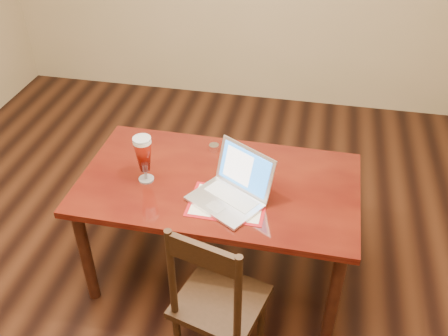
# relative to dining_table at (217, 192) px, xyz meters

# --- Properties ---
(ground) EXTENTS (5.00, 5.00, 0.00)m
(ground) POSITION_rel_dining_table_xyz_m (-0.27, -0.15, -0.65)
(ground) COLOR black
(ground) RESTS_ON ground
(room_shell) EXTENTS (4.51, 5.01, 2.71)m
(room_shell) POSITION_rel_dining_table_xyz_m (-0.27, -0.15, 1.11)
(room_shell) COLOR tan
(room_shell) RESTS_ON ground
(dining_table) EXTENTS (1.55, 0.89, 1.00)m
(dining_table) POSITION_rel_dining_table_xyz_m (0.00, 0.00, 0.00)
(dining_table) COLOR #55160B
(dining_table) RESTS_ON ground
(dining_chair) EXTENTS (0.50, 0.48, 0.97)m
(dining_chair) POSITION_rel_dining_table_xyz_m (0.13, -0.60, -0.19)
(dining_chair) COLOR black
(dining_chair) RESTS_ON ground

